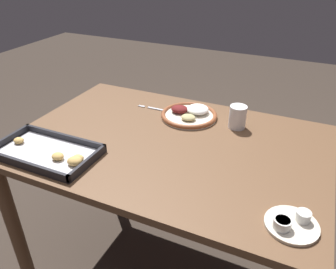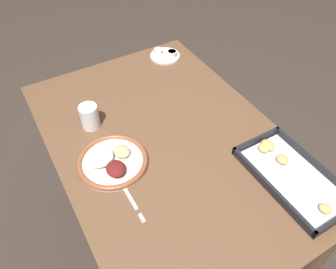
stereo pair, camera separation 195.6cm
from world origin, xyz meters
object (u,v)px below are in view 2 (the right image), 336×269
at_px(dinner_plate, 112,161).
at_px(saucer_plate, 165,55).
at_px(fork, 129,197).
at_px(baking_tray, 289,173).
at_px(drinking_cup, 90,117).

relative_size(dinner_plate, saucer_plate, 1.71).
xyz_separation_m(fork, baking_tray, (0.20, 0.53, 0.01)).
distance_m(dinner_plate, fork, 0.16).
bearing_deg(fork, baking_tray, 69.07).
distance_m(baking_tray, drinking_cup, 0.79).
height_order(fork, drinking_cup, drinking_cup).
relative_size(dinner_plate, drinking_cup, 2.58).
relative_size(saucer_plate, drinking_cup, 1.51).
bearing_deg(baking_tray, drinking_cup, -138.92).
height_order(fork, baking_tray, baking_tray).
height_order(dinner_plate, drinking_cup, drinking_cup).
xyz_separation_m(saucer_plate, drinking_cup, (0.29, -0.52, 0.04)).
distance_m(fork, baking_tray, 0.57).
xyz_separation_m(fork, drinking_cup, (-0.39, 0.02, 0.05)).
xyz_separation_m(baking_tray, drinking_cup, (-0.59, -0.52, 0.04)).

